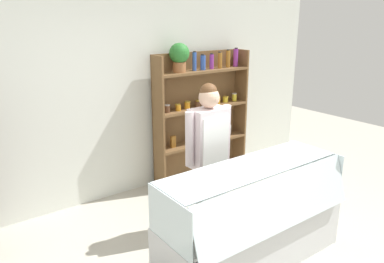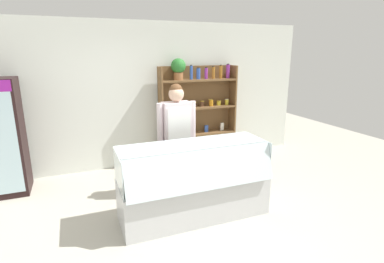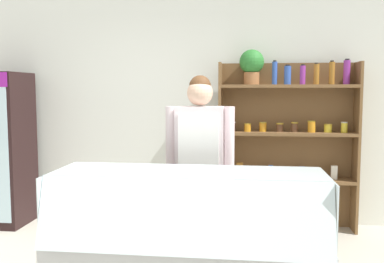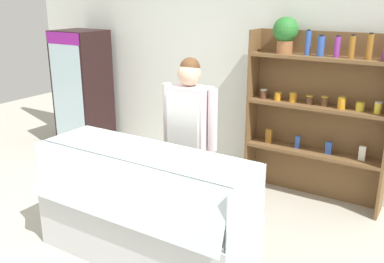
{
  "view_description": "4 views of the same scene",
  "coord_description": "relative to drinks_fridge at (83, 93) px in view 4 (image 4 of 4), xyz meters",
  "views": [
    {
      "loc": [
        -2.21,
        -2.18,
        2.37
      ],
      "look_at": [
        0.01,
        0.84,
        1.22
      ],
      "focal_mm": 35.0,
      "sensor_mm": 36.0,
      "label": 1
    },
    {
      "loc": [
        -1.18,
        -3.28,
        2.15
      ],
      "look_at": [
        0.41,
        0.7,
        1.01
      ],
      "focal_mm": 28.0,
      "sensor_mm": 36.0,
      "label": 2
    },
    {
      "loc": [
        0.58,
        -2.86,
        1.58
      ],
      "look_at": [
        0.16,
        0.67,
        1.24
      ],
      "focal_mm": 40.0,
      "sensor_mm": 36.0,
      "label": 3
    },
    {
      "loc": [
        2.32,
        -2.51,
        2.26
      ],
      "look_at": [
        0.42,
        0.53,
        1.11
      ],
      "focal_mm": 40.0,
      "sensor_mm": 36.0,
      "label": 4
    }
  ],
  "objects": [
    {
      "name": "ground_plane",
      "position": [
        2.28,
        -1.83,
        -0.89
      ],
      "size": [
        12.0,
        12.0,
        0.0
      ],
      "primitive_type": "plane",
      "color": "#B7B2A3"
    },
    {
      "name": "drinks_fridge",
      "position": [
        0.0,
        0.0,
        0.0
      ],
      "size": [
        0.66,
        0.6,
        1.79
      ],
      "color": "black",
      "rests_on": "ground"
    },
    {
      "name": "shop_clerk",
      "position": [
        2.49,
        -1.02,
        0.12
      ],
      "size": [
        0.6,
        0.25,
        1.71
      ],
      "color": "#4C4233",
      "rests_on": "ground"
    },
    {
      "name": "back_wall",
      "position": [
        2.28,
        0.48,
        0.46
      ],
      "size": [
        6.8,
        0.1,
        2.7
      ],
      "primitive_type": "cube",
      "color": "silver",
      "rests_on": "ground"
    },
    {
      "name": "deli_display_case",
      "position": [
        2.47,
        -1.73,
        -0.58
      ],
      "size": [
        1.95,
        0.75,
        1.01
      ],
      "color": "silver",
      "rests_on": "ground"
    },
    {
      "name": "shelving_unit",
      "position": [
        3.3,
        0.25,
        0.26
      ],
      "size": [
        1.54,
        0.29,
        2.04
      ],
      "color": "brown",
      "rests_on": "ground"
    }
  ]
}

